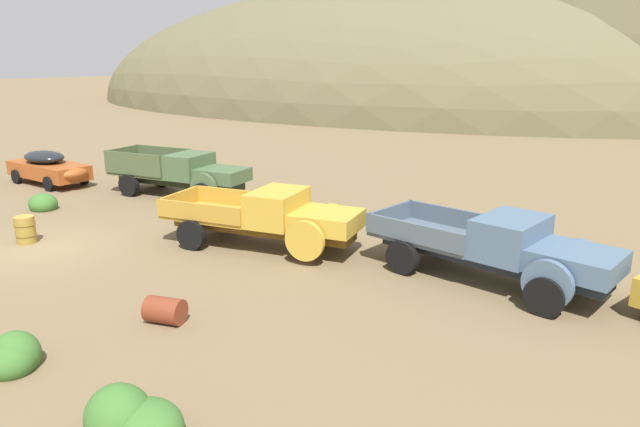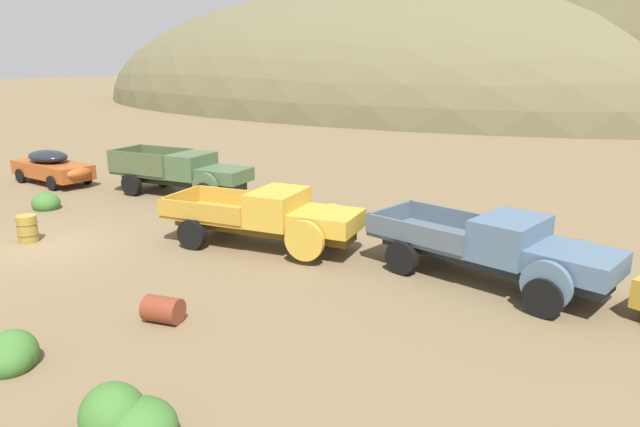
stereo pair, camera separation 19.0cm
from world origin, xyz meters
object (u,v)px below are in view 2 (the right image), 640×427
at_px(truck_weathered_green, 189,173).
at_px(truck_chalk_blue, 506,250).
at_px(oil_drum_tipped, 163,310).
at_px(oil_drum_foreground, 27,229).
at_px(car_oxide_orange, 54,167).
at_px(truck_faded_yellow, 275,217).

height_order(truck_weathered_green, truck_chalk_blue, truck_weathered_green).
bearing_deg(oil_drum_tipped, oil_drum_foreground, 170.19).
height_order(car_oxide_orange, oil_drum_foreground, car_oxide_orange).
distance_m(truck_weathered_green, oil_drum_foreground, 7.49).
relative_size(truck_weathered_green, truck_chalk_blue, 0.99).
relative_size(car_oxide_orange, truck_faded_yellow, 0.73).
xyz_separation_m(truck_chalk_blue, oil_drum_tipped, (-5.73, -6.53, -0.70)).
bearing_deg(oil_drum_tipped, car_oxide_orange, 156.27).
bearing_deg(truck_faded_yellow, oil_drum_foreground, -160.82).
height_order(truck_weathered_green, oil_drum_tipped, truck_weathered_green).
xyz_separation_m(car_oxide_orange, truck_faded_yellow, (14.70, -1.45, 0.20)).
bearing_deg(car_oxide_orange, truck_chalk_blue, 0.28).
relative_size(truck_faded_yellow, oil_drum_foreground, 7.42).
distance_m(oil_drum_foreground, oil_drum_tipped, 8.39).
relative_size(car_oxide_orange, truck_weathered_green, 0.73).
relative_size(truck_chalk_blue, oil_drum_foreground, 7.58).
bearing_deg(truck_chalk_blue, truck_faded_yellow, -163.28).
bearing_deg(truck_faded_yellow, truck_weathered_green, 144.89).
bearing_deg(car_oxide_orange, oil_drum_foreground, -34.58).
bearing_deg(car_oxide_orange, truck_weathered_green, 16.27).
distance_m(truck_weathered_green, oil_drum_tipped, 12.44).
distance_m(truck_chalk_blue, oil_drum_tipped, 8.71).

